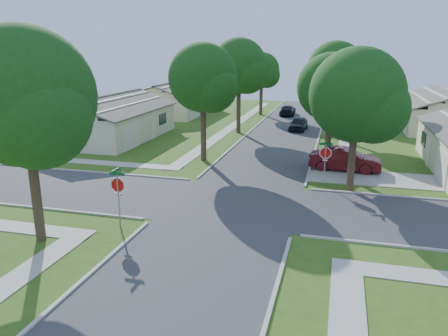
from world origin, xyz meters
TOP-DOWN VIEW (x-y plane):
  - ground at (0.00, 0.00)m, footprint 100.00×100.00m
  - road_ns at (0.00, 0.00)m, footprint 7.00×100.00m
  - sidewalk_ne at (6.10, 26.00)m, footprint 1.20×40.00m
  - sidewalk_nw at (-6.10, 26.00)m, footprint 1.20×40.00m
  - driveway at (7.90, 7.10)m, footprint 8.80×3.60m
  - stop_sign_sw at (-4.70, -4.70)m, footprint 1.05×0.80m
  - stop_sign_ne at (4.70, 4.70)m, footprint 1.05×0.80m
  - tree_e_near at (4.75, 9.01)m, footprint 4.97×4.80m
  - tree_e_mid at (4.76, 21.01)m, footprint 5.59×5.40m
  - tree_e_far at (4.75, 34.01)m, footprint 5.17×5.00m
  - tree_w_near at (-4.64, 9.01)m, footprint 5.38×5.20m
  - tree_w_mid at (-4.64, 21.01)m, footprint 5.80×5.60m
  - tree_w_far at (-4.65, 34.01)m, footprint 4.76×4.60m
  - tree_sw_corner at (-7.44, -6.99)m, footprint 6.21×6.00m
  - tree_ne_corner at (6.36, 4.21)m, footprint 5.80×5.60m
  - house_ne_far at (15.99, 29.00)m, footprint 8.42×13.60m
  - house_nw_near at (-15.99, 15.00)m, footprint 8.42×13.60m
  - house_nw_far at (-15.99, 32.00)m, footprint 8.42×13.60m
  - car_driveway at (6.00, 8.70)m, footprint 5.10×2.07m
  - car_curb_east at (1.20, 23.97)m, footprint 1.91×4.17m
  - car_curb_west at (-1.20, 34.30)m, footprint 1.94×4.58m

SIDE VIEW (x-z plane):
  - ground at x=0.00m, z-range 0.00..0.00m
  - road_ns at x=0.00m, z-range -0.01..0.01m
  - sidewalk_ne at x=6.10m, z-range 0.00..0.04m
  - sidewalk_nw at x=-6.10m, z-range 0.00..0.04m
  - driveway at x=7.90m, z-range 0.00..0.05m
  - car_curb_west at x=-1.20m, z-range 0.00..1.32m
  - car_curb_east at x=1.20m, z-range 0.00..1.38m
  - car_driveway at x=6.00m, z-range 0.00..1.64m
  - house_ne_far at x=15.99m, z-range -0.60..3.63m
  - house_nw_near at x=-15.99m, z-range -0.60..3.63m
  - house_nw_far at x=-15.99m, z-range -0.60..3.63m
  - stop_sign_sw at x=-4.70m, z-range 0.54..3.52m
  - stop_sign_ne at x=4.70m, z-range 0.54..3.52m
  - tree_w_far at x=-4.65m, z-range 1.49..9.52m
  - tree_ne_corner at x=6.36m, z-range 1.26..9.92m
  - tree_e_near at x=4.75m, z-range 1.50..9.78m
  - tree_e_far at x=4.75m, z-range 1.62..10.34m
  - tree_w_near at x=-4.64m, z-range 1.63..10.60m
  - tree_e_mid at x=4.76m, z-range 1.64..10.86m
  - tree_sw_corner at x=-7.44m, z-range 1.49..11.04m
  - tree_w_mid at x=-4.64m, z-range 1.71..11.27m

